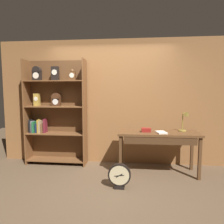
{
  "coord_description": "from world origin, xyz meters",
  "views": [
    {
      "loc": [
        0.44,
        -2.83,
        1.52
      ],
      "look_at": [
        0.08,
        0.74,
        1.15
      ],
      "focal_mm": 31.86,
      "sensor_mm": 36.0,
      "label": 1
    }
  ],
  "objects": [
    {
      "name": "ground_plane",
      "position": [
        0.0,
        0.0,
        0.0
      ],
      "size": [
        10.0,
        10.0,
        0.0
      ],
      "primitive_type": "plane",
      "color": "brown"
    },
    {
      "name": "desk_lamp",
      "position": [
        1.43,
        0.93,
        1.02
      ],
      "size": [
        0.19,
        0.19,
        0.41
      ],
      "color": "olive",
      "rests_on": "workbench"
    },
    {
      "name": "open_repair_manual",
      "position": [
        0.97,
        0.75,
        0.8
      ],
      "size": [
        0.21,
        0.25,
        0.02
      ],
      "primitive_type": "cube",
      "rotation": [
        0.0,
        0.0,
        0.23
      ],
      "color": "silver",
      "rests_on": "workbench"
    },
    {
      "name": "workbench",
      "position": [
        0.93,
        0.82,
        0.69
      ],
      "size": [
        1.47,
        0.55,
        0.79
      ],
      "color": "brown",
      "rests_on": "ground"
    },
    {
      "name": "toolbox_small",
      "position": [
        0.71,
        0.81,
        0.82
      ],
      "size": [
        0.17,
        0.11,
        0.07
      ],
      "primitive_type": "cube",
      "color": "maroon",
      "rests_on": "workbench"
    },
    {
      "name": "bookshelf",
      "position": [
        -1.18,
        1.17,
        1.11
      ],
      "size": [
        1.26,
        0.32,
        2.17
      ],
      "color": "brown",
      "rests_on": "ground"
    },
    {
      "name": "round_clock_large",
      "position": [
        0.26,
        0.18,
        0.21
      ],
      "size": [
        0.36,
        0.11,
        0.4
      ],
      "color": "black",
      "rests_on": "ground"
    },
    {
      "name": "back_wood_panel",
      "position": [
        0.0,
        1.35,
        1.3
      ],
      "size": [
        4.8,
        0.05,
        2.6
      ],
      "primitive_type": "cube",
      "color": "brown",
      "rests_on": "ground"
    }
  ]
}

